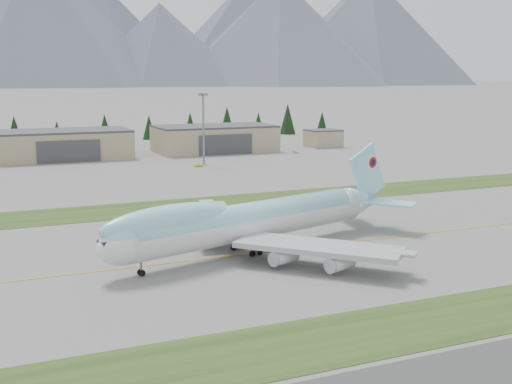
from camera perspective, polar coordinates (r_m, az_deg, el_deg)
name	(u,v)px	position (r m, az deg, el deg)	size (l,w,h in m)	color
ground	(260,253)	(112.84, 0.36, -5.41)	(7000.00, 7000.00, 0.00)	#61615F
grass_strip_near	(385,330)	(81.29, 11.38, -11.93)	(400.00, 14.00, 0.08)	#263F16
grass_strip_far	(185,206)	(154.02, -6.36, -1.24)	(400.00, 18.00, 0.08)	#263F16
taxiway_line_main	(260,253)	(112.84, 0.36, -5.41)	(400.00, 0.40, 0.02)	gold
boeing_747_freighter	(249,220)	(111.78, -0.60, -2.55)	(65.47, 54.39, 17.26)	silver
hangar_center	(64,144)	(252.36, -16.67, 4.08)	(48.00, 26.60, 10.80)	tan
hangar_right	(215,138)	(265.91, -3.70, 4.78)	(48.00, 26.60, 10.80)	tan
control_shed	(323,138)	(284.95, 5.98, 4.78)	(14.00, 12.00, 7.60)	tan
service_vehicle_b	(199,167)	(221.02, -5.12, 2.25)	(1.17, 3.33, 1.10)	#B8D234
service_vehicle_c	(295,153)	(260.40, 3.52, 3.47)	(1.48, 3.64, 1.05)	silver
conifer_belt	(80,127)	(314.99, -15.35, 5.61)	(264.56, 15.04, 16.97)	black
mountain_ridge_rear	(12,25)	(3011.63, -20.84, 13.72)	(4393.51, 1061.80, 530.90)	#4D5566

